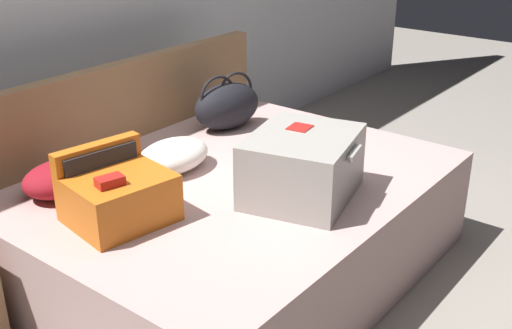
{
  "coord_description": "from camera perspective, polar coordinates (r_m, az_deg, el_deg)",
  "views": [
    {
      "loc": [
        -2.07,
        -1.33,
        1.75
      ],
      "look_at": [
        0.0,
        0.29,
        0.6
      ],
      "focal_mm": 44.51,
      "sensor_mm": 36.0,
      "label": 1
    }
  ],
  "objects": [
    {
      "name": "ground_plane",
      "position": [
        3.02,
        4.37,
        -11.93
      ],
      "size": [
        12.0,
        12.0,
        0.0
      ],
      "primitive_type": "plane",
      "color": "gray"
    },
    {
      "name": "hard_case_large",
      "position": [
        2.75,
        4.18,
        -0.03
      ],
      "size": [
        0.59,
        0.54,
        0.29
      ],
      "rotation": [
        0.0,
        0.0,
        0.26
      ],
      "color": "gray",
      "rests_on": "bed"
    },
    {
      "name": "headboard",
      "position": [
        3.51,
        -11.79,
        1.56
      ],
      "size": [
        2.03,
        0.08,
        0.92
      ],
      "primitive_type": "cube",
      "color": "olive",
      "rests_on": "ground"
    },
    {
      "name": "hard_case_medium",
      "position": [
        2.61,
        -12.27,
        -2.61
      ],
      "size": [
        0.44,
        0.41,
        0.29
      ],
      "rotation": [
        0.0,
        0.0,
        -0.16
      ],
      "color": "#D16619",
      "rests_on": "bed"
    },
    {
      "name": "pillow_center_head",
      "position": [
        2.92,
        -16.91,
        -1.15
      ],
      "size": [
        0.4,
        0.32,
        0.15
      ],
      "primitive_type": "ellipsoid",
      "rotation": [
        0.0,
        0.0,
        -0.11
      ],
      "color": "maroon",
      "rests_on": "bed"
    },
    {
      "name": "bed",
      "position": [
        3.09,
        -1.67,
        -5.48
      ],
      "size": [
        1.99,
        1.52,
        0.5
      ],
      "primitive_type": "cube",
      "color": "#BC9993",
      "rests_on": "ground"
    },
    {
      "name": "duffel_bag",
      "position": [
        3.55,
        -2.61,
        5.34
      ],
      "size": [
        0.45,
        0.31,
        0.32
      ],
      "rotation": [
        0.0,
        0.0,
        -0.24
      ],
      "color": "black",
      "rests_on": "bed"
    },
    {
      "name": "pillow_near_headboard",
      "position": [
        3.05,
        -7.45,
        0.78
      ],
      "size": [
        0.39,
        0.27,
        0.15
      ],
      "primitive_type": "ellipsoid",
      "rotation": [
        0.0,
        0.0,
        -0.01
      ],
      "color": "white",
      "rests_on": "bed"
    }
  ]
}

